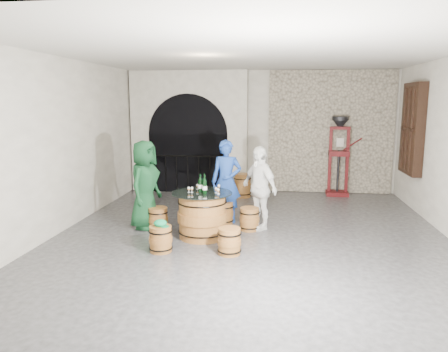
# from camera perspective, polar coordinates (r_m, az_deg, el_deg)

# --- Properties ---
(ground) EXTENTS (8.00, 8.00, 0.00)m
(ground) POSITION_cam_1_polar(r_m,az_deg,el_deg) (7.81, 3.57, -7.88)
(ground) COLOR #29292C
(ground) RESTS_ON ground
(wall_back) EXTENTS (8.00, 0.00, 8.00)m
(wall_back) POSITION_cam_1_polar(r_m,az_deg,el_deg) (11.45, 5.03, 5.97)
(wall_back) COLOR beige
(wall_back) RESTS_ON ground
(wall_front) EXTENTS (8.00, 0.00, 8.00)m
(wall_front) POSITION_cam_1_polar(r_m,az_deg,el_deg) (3.54, -0.58, -2.93)
(wall_front) COLOR beige
(wall_front) RESTS_ON ground
(wall_left) EXTENTS (0.00, 8.00, 8.00)m
(wall_left) POSITION_cam_1_polar(r_m,az_deg,el_deg) (8.45, -20.76, 3.96)
(wall_left) COLOR beige
(wall_left) RESTS_ON ground
(ceiling) EXTENTS (8.00, 8.00, 0.00)m
(ceiling) POSITION_cam_1_polar(r_m,az_deg,el_deg) (7.48, 3.84, 16.16)
(ceiling) COLOR beige
(ceiling) RESTS_ON wall_back
(stone_facing_panel) EXTENTS (3.20, 0.12, 3.18)m
(stone_facing_panel) POSITION_cam_1_polar(r_m,az_deg,el_deg) (11.46, 14.09, 5.71)
(stone_facing_panel) COLOR tan
(stone_facing_panel) RESTS_ON ground
(arched_opening) EXTENTS (3.10, 0.60, 3.19)m
(arched_opening) POSITION_cam_1_polar(r_m,az_deg,el_deg) (11.43, -4.64, 5.88)
(arched_opening) COLOR beige
(arched_opening) RESTS_ON ground
(shuttered_window) EXTENTS (0.23, 1.10, 2.00)m
(shuttered_window) POSITION_cam_1_polar(r_m,az_deg,el_deg) (10.25, 23.97, 5.81)
(shuttered_window) COLOR black
(shuttered_window) RESTS_ON wall_right
(barrel_table) EXTENTS (1.06, 1.06, 0.82)m
(barrel_table) POSITION_cam_1_polar(r_m,az_deg,el_deg) (7.55, -2.94, -5.29)
(barrel_table) COLOR brown
(barrel_table) RESTS_ON ground
(barrel_stool_left) EXTENTS (0.39, 0.39, 0.43)m
(barrel_stool_left) POSITION_cam_1_polar(r_m,az_deg,el_deg) (8.13, -8.84, -5.70)
(barrel_stool_left) COLOR brown
(barrel_stool_left) RESTS_ON ground
(barrel_stool_far) EXTENTS (0.39, 0.39, 0.43)m
(barrel_stool_far) POSITION_cam_1_polar(r_m,az_deg,el_deg) (8.45, 0.01, -4.97)
(barrel_stool_far) COLOR brown
(barrel_stool_far) RESTS_ON ground
(barrel_stool_right) EXTENTS (0.39, 0.39, 0.43)m
(barrel_stool_right) POSITION_cam_1_polar(r_m,az_deg,el_deg) (8.03, 3.45, -5.79)
(barrel_stool_right) COLOR brown
(barrel_stool_right) RESTS_ON ground
(barrel_stool_near_right) EXTENTS (0.39, 0.39, 0.43)m
(barrel_stool_near_right) POSITION_cam_1_polar(r_m,az_deg,el_deg) (6.78, 0.73, -8.77)
(barrel_stool_near_right) COLOR brown
(barrel_stool_near_right) RESTS_ON ground
(barrel_stool_near_left) EXTENTS (0.39, 0.39, 0.43)m
(barrel_stool_near_left) POSITION_cam_1_polar(r_m,az_deg,el_deg) (6.97, -8.52, -8.37)
(barrel_stool_near_left) COLOR brown
(barrel_stool_near_left) RESTS_ON ground
(green_cap) EXTENTS (0.25, 0.21, 0.11)m
(green_cap) POSITION_cam_1_polar(r_m,az_deg,el_deg) (6.89, -8.55, -6.30)
(green_cap) COLOR #0B7C45
(green_cap) RESTS_ON barrel_stool_near_left
(person_green) EXTENTS (0.69, 0.91, 1.68)m
(person_green) POSITION_cam_1_polar(r_m,az_deg,el_deg) (8.16, -10.58, -1.16)
(person_green) COLOR #103A1E
(person_green) RESTS_ON ground
(person_blue) EXTENTS (0.61, 0.41, 1.65)m
(person_blue) POSITION_cam_1_polar(r_m,az_deg,el_deg) (8.41, 0.32, -0.74)
(person_blue) COLOR navy
(person_blue) RESTS_ON ground
(person_white) EXTENTS (0.90, 0.95, 1.58)m
(person_white) POSITION_cam_1_polar(r_m,az_deg,el_deg) (8.00, 4.76, -1.61)
(person_white) COLOR white
(person_white) RESTS_ON ground
(wine_bottle_left) EXTENTS (0.08, 0.08, 0.32)m
(wine_bottle_left) POSITION_cam_1_polar(r_m,az_deg,el_deg) (7.46, -3.20, -1.19)
(wine_bottle_left) COLOR black
(wine_bottle_left) RESTS_ON barrel_table
(wine_bottle_center) EXTENTS (0.08, 0.08, 0.32)m
(wine_bottle_center) POSITION_cam_1_polar(r_m,az_deg,el_deg) (7.34, -2.61, -1.38)
(wine_bottle_center) COLOR black
(wine_bottle_center) RESTS_ON barrel_table
(wine_bottle_right) EXTENTS (0.08, 0.08, 0.32)m
(wine_bottle_right) POSITION_cam_1_polar(r_m,az_deg,el_deg) (7.48, -2.66, -1.16)
(wine_bottle_right) COLOR black
(wine_bottle_right) RESTS_ON barrel_table
(tasting_glass_a) EXTENTS (0.05, 0.05, 0.10)m
(tasting_glass_a) POSITION_cam_1_polar(r_m,az_deg,el_deg) (7.46, -4.34, -1.85)
(tasting_glass_a) COLOR #AA5C21
(tasting_glass_a) RESTS_ON barrel_table
(tasting_glass_b) EXTENTS (0.05, 0.05, 0.10)m
(tasting_glass_b) POSITION_cam_1_polar(r_m,az_deg,el_deg) (7.39, -1.07, -1.93)
(tasting_glass_b) COLOR #AA5C21
(tasting_glass_b) RESTS_ON barrel_table
(tasting_glass_c) EXTENTS (0.05, 0.05, 0.10)m
(tasting_glass_c) POSITION_cam_1_polar(r_m,az_deg,el_deg) (7.71, -3.57, -1.45)
(tasting_glass_c) COLOR #AA5C21
(tasting_glass_c) RESTS_ON barrel_table
(tasting_glass_d) EXTENTS (0.05, 0.05, 0.10)m
(tasting_glass_d) POSITION_cam_1_polar(r_m,az_deg,el_deg) (7.66, -0.70, -1.52)
(tasting_glass_d) COLOR #AA5C21
(tasting_glass_d) RESTS_ON barrel_table
(tasting_glass_e) EXTENTS (0.05, 0.05, 0.10)m
(tasting_glass_e) POSITION_cam_1_polar(r_m,az_deg,el_deg) (7.31, -0.81, -2.06)
(tasting_glass_e) COLOR #AA5C21
(tasting_glass_e) RESTS_ON barrel_table
(tasting_glass_f) EXTENTS (0.05, 0.05, 0.10)m
(tasting_glass_f) POSITION_cam_1_polar(r_m,az_deg,el_deg) (7.47, -4.76, -1.84)
(tasting_glass_f) COLOR #AA5C21
(tasting_glass_f) RESTS_ON barrel_table
(side_barrel) EXTENTS (0.45, 0.45, 0.59)m
(side_barrel) POSITION_cam_1_polar(r_m,az_deg,el_deg) (10.76, 2.50, -1.28)
(side_barrel) COLOR brown
(side_barrel) RESTS_ON ground
(corking_press) EXTENTS (0.83, 0.46, 2.03)m
(corking_press) POSITION_cam_1_polar(r_m,az_deg,el_deg) (11.18, 15.21, 3.40)
(corking_press) COLOR #530D10
(corking_press) RESTS_ON ground
(control_box) EXTENTS (0.18, 0.10, 0.22)m
(control_box) POSITION_cam_1_polar(r_m,az_deg,el_deg) (11.43, 15.33, 4.39)
(control_box) COLOR silver
(control_box) RESTS_ON wall_back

